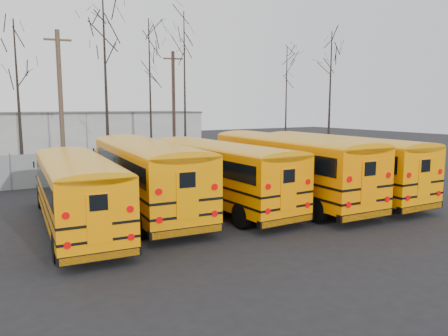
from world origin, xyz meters
TOP-DOWN VIEW (x-y plane):
  - ground at (0.00, 0.00)m, footprint 120.00×120.00m
  - fence at (0.00, 12.00)m, footprint 40.00×0.04m
  - distant_building at (2.00, 32.00)m, footprint 22.00×8.00m
  - bus_a at (-6.70, 1.73)m, footprint 3.41×10.62m
  - bus_b at (-3.41, 3.08)m, footprint 3.86×11.92m
  - bus_c at (-0.10, 2.23)m, footprint 2.65×11.22m
  - bus_d at (3.36, 1.52)m, footprint 3.48×12.21m
  - bus_e at (6.32, 1.07)m, footprint 3.13×11.80m
  - utility_pole_left at (-4.45, 15.25)m, footprint 1.71×0.39m
  - utility_pole_right at (5.82, 19.79)m, footprint 1.63×0.60m
  - tree_0 at (-7.07, 14.51)m, footprint 0.26×0.26m
  - tree_1 at (-1.78, 14.02)m, footprint 0.26×0.26m
  - tree_2 at (1.62, 14.72)m, footprint 0.26×0.26m
  - tree_3 at (5.95, 17.88)m, footprint 0.26×0.26m
  - tree_4 at (14.31, 14.90)m, footprint 0.26×0.26m
  - tree_5 at (19.02, 14.38)m, footprint 0.26×0.26m

SIDE VIEW (x-z plane):
  - ground at x=0.00m, z-range 0.00..0.00m
  - fence at x=0.00m, z-range 0.00..2.00m
  - bus_a at x=-6.70m, z-range 0.25..3.17m
  - bus_c at x=-0.10m, z-range 0.27..3.40m
  - bus_e at x=6.32m, z-range 0.28..3.56m
  - bus_b at x=-3.41m, z-range 0.28..3.56m
  - bus_d at x=3.36m, z-range 0.29..3.67m
  - distant_building at x=2.00m, z-range 0.00..4.00m
  - utility_pole_right at x=5.82m, z-range 0.13..9.50m
  - tree_4 at x=14.31m, z-range 0.00..9.81m
  - utility_pole_left at x=-4.45m, z-range 0.13..9.74m
  - tree_0 at x=-7.07m, z-range 0.00..9.91m
  - tree_2 at x=1.62m, z-range 0.00..10.83m
  - tree_5 at x=19.02m, z-range 0.00..11.39m
  - tree_1 at x=-1.78m, z-range 0.00..12.20m
  - tree_3 at x=5.95m, z-range 0.00..12.35m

